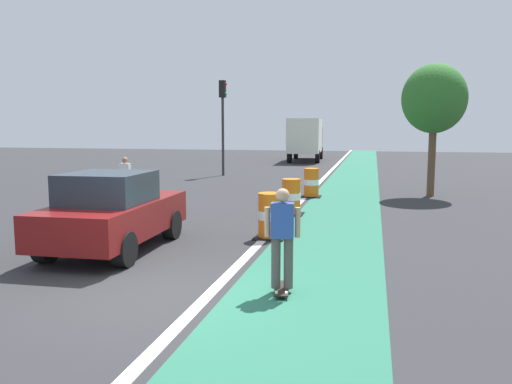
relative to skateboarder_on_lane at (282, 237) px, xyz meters
name	(u,v)px	position (x,y,z in m)	size (l,w,h in m)	color
ground_plane	(152,294)	(-2.01, -0.53, -0.91)	(100.00, 100.00, 0.00)	#2D2D30
bike_lane_strip	(345,198)	(0.39, 11.47, -0.91)	(2.50, 80.00, 0.01)	#286B51
lane_divider_stripe	(305,197)	(-1.11, 11.47, -0.91)	(0.20, 80.00, 0.01)	silver
skateboarder_on_lane	(282,237)	(0.00, 0.00, 0.00)	(0.57, 0.82, 1.69)	black
parked_sedan_nearest	(113,212)	(-4.04, 2.03, -0.08)	(2.00, 4.15, 1.70)	maroon
traffic_barrel_front	(270,216)	(-0.99, 3.96, -0.38)	(0.73, 0.73, 1.09)	orange
traffic_barrel_mid	(291,197)	(-1.01, 7.37, -0.38)	(0.73, 0.73, 1.09)	orange
traffic_barrel_back	(311,183)	(-0.89, 11.46, -0.38)	(0.73, 0.73, 1.09)	orange
delivery_truck_down_block	(306,137)	(-3.76, 32.08, 0.94)	(2.69, 7.71, 3.23)	silver
traffic_light_corner	(223,111)	(-6.60, 19.09, 2.59)	(0.41, 0.32, 5.10)	#2D2D2D
pedestrian_crossing	(126,179)	(-6.96, 8.38, -0.05)	(0.34, 0.20, 1.61)	#33333D
street_tree_sidewalk	(434,99)	(3.54, 12.76, 2.76)	(2.40, 2.40, 5.00)	brown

